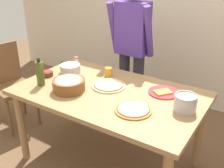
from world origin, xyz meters
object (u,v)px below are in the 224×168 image
chair_wooden_left (10,81)px  mixing_bowl_steel (70,69)px  small_sauce_bowl (47,73)px  person_cook (132,46)px  plate_with_slice (163,92)px  cup_orange (108,72)px  steel_pot (185,103)px  salt_shaker (76,62)px  popcorn_bowl (69,84)px  dining_table (109,101)px  pizza_cooked_on_tray (133,110)px  olive_oil_bottle (40,73)px  pizza_raw_on_board (109,85)px  avocado (63,63)px

chair_wooden_left → mixing_bowl_steel: chair_wooden_left is taller
small_sauce_bowl → person_cook: bearing=58.4°
mixing_bowl_steel → chair_wooden_left: bearing=-167.4°
plate_with_slice → cup_orange: size_ratio=3.06×
chair_wooden_left → steel_pot: 2.00m
chair_wooden_left → salt_shaker: (0.72, 0.32, 0.27)m
plate_with_slice → popcorn_bowl: popcorn_bowl is taller
mixing_bowl_steel → steel_pot: steel_pot is taller
dining_table → salt_shaker: bearing=153.3°
person_cook → cup_orange: (0.01, -0.48, -0.14)m
small_sauce_bowl → pizza_cooked_on_tray: bearing=-7.4°
pizza_cooked_on_tray → olive_oil_bottle: olive_oil_bottle is taller
dining_table → cup_orange: cup_orange is taller
pizza_raw_on_board → steel_pot: 0.71m
pizza_raw_on_board → mixing_bowl_steel: mixing_bowl_steel is taller
plate_with_slice → mixing_bowl_steel: size_ratio=1.30×
mixing_bowl_steel → cup_orange: size_ratio=2.35×
popcorn_bowl → mixing_bowl_steel: (-0.25, 0.32, -0.02)m
pizza_raw_on_board → salt_shaker: bearing=157.9°
chair_wooden_left → pizza_raw_on_board: 1.29m
plate_with_slice → popcorn_bowl: 0.81m
olive_oil_bottle → avocado: 0.47m
chair_wooden_left → pizza_cooked_on_tray: (1.65, -0.15, 0.23)m
mixing_bowl_steel → small_sauce_bowl: size_ratio=1.82×
pizza_raw_on_board → salt_shaker: size_ratio=2.86×
plate_with_slice → popcorn_bowl: bearing=-151.4°
popcorn_bowl → avocado: (-0.42, 0.39, -0.03)m
plate_with_slice → salt_shaker: salt_shaker is taller
small_sauce_bowl → olive_oil_bottle: (0.10, -0.18, 0.08)m
chair_wooden_left → small_sauce_bowl: bearing=-1.8°
small_sauce_bowl → olive_oil_bottle: 0.22m
person_cook → plate_with_slice: 0.82m
popcorn_bowl → steel_pot: 0.98m
popcorn_bowl → dining_table: bearing=28.8°
person_cook → small_sauce_bowl: person_cook is taller
cup_orange → salt_shaker: size_ratio=0.80×
plate_with_slice → mixing_bowl_steel: 0.97m
salt_shaker → olive_oil_bottle: bearing=-88.1°
plate_with_slice → chair_wooden_left: bearing=-172.0°
mixing_bowl_steel → olive_oil_bottle: bearing=-94.7°
popcorn_bowl → cup_orange: bearing=75.4°
dining_table → plate_with_slice: 0.48m
popcorn_bowl → mixing_bowl_steel: size_ratio=1.40×
dining_table → olive_oil_bottle: bearing=-159.5°
popcorn_bowl → olive_oil_bottle: (-0.28, -0.05, 0.05)m
salt_shaker → avocado: size_ratio=1.51×
person_cook → pizza_cooked_on_tray: bearing=-60.5°
salt_shaker → steel_pot: bearing=-11.8°
dining_table → avocado: size_ratio=22.86×
pizza_cooked_on_tray → popcorn_bowl: popcorn_bowl is taller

